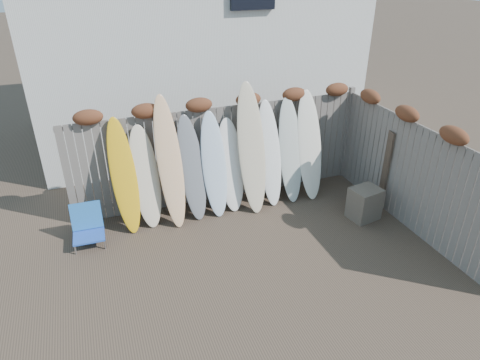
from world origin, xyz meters
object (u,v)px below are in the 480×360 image
object	(u,v)px
beach_chair	(88,226)
wooden_crate	(365,204)
lattice_panel	(378,161)
surfboard_0	(124,176)

from	to	relation	value
beach_chair	wooden_crate	xyz separation A→B (m)	(5.10, -1.04, -0.01)
beach_chair	lattice_panel	world-z (taller)	lattice_panel
beach_chair	lattice_panel	size ratio (longest dim) A/B	0.44
beach_chair	wooden_crate	size ratio (longest dim) A/B	1.11
beach_chair	wooden_crate	distance (m)	5.21
wooden_crate	surfboard_0	xyz separation A→B (m)	(-4.34, 1.34, 0.72)
lattice_panel	surfboard_0	world-z (taller)	surfboard_0
wooden_crate	surfboard_0	bearing A→B (deg)	162.91
wooden_crate	lattice_panel	world-z (taller)	lattice_panel
beach_chair	lattice_panel	distance (m)	5.85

